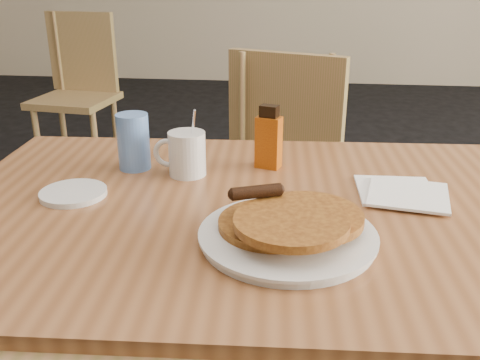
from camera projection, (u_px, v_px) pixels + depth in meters
name	position (u px, v px, depth m)	size (l,w,h in m)	color
main_table	(258.00, 222.00, 1.11)	(1.40, 0.99, 0.75)	#915A33
chair_main_far	(282.00, 168.00, 1.84)	(0.55, 0.56, 0.94)	#9B7249
chair_wall_extra	(79.00, 79.00, 3.22)	(0.48, 0.48, 0.95)	#9B7249
pancake_plate	(288.00, 229.00, 0.95)	(0.32, 0.32, 0.09)	silver
coffee_mug	(186.00, 153.00, 1.24)	(0.12, 0.09, 0.16)	silver
syrup_bottle	(269.00, 139.00, 1.28)	(0.07, 0.05, 0.15)	maroon
napkin_stack	(402.00, 193.00, 1.15)	(0.20, 0.21, 0.01)	white
blue_tumbler	(133.00, 142.00, 1.28)	(0.08, 0.08, 0.13)	#5B89D6
side_saucer	(73.00, 193.00, 1.14)	(0.14, 0.14, 0.01)	silver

